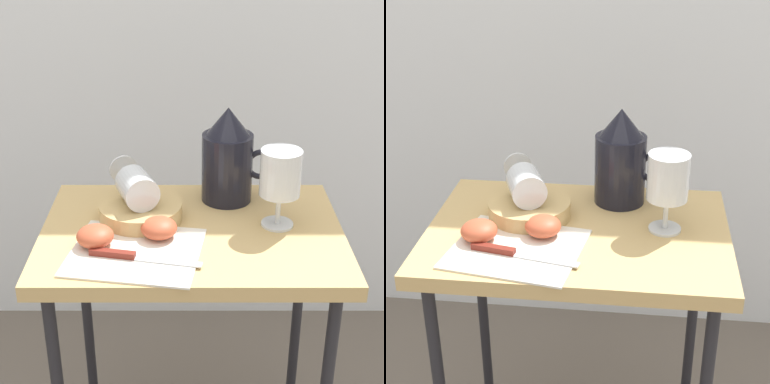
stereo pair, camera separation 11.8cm
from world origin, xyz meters
TOP-DOWN VIEW (x-y plane):
  - table at (0.00, 0.00)m, footprint 0.59×0.41m
  - linen_napkin at (-0.10, -0.09)m, footprint 0.26×0.24m
  - basket_tray at (-0.10, 0.04)m, footprint 0.17×0.17m
  - pitcher at (0.08, 0.13)m, footprint 0.16×0.11m
  - wine_glass_upright at (0.17, 0.01)m, footprint 0.08×0.08m
  - wine_glass_tipped_near at (-0.11, 0.04)m, footprint 0.11×0.16m
  - apple_half_left at (-0.18, -0.07)m, footprint 0.07×0.07m
  - apple_half_right at (-0.06, -0.04)m, footprint 0.07×0.07m
  - knife at (-0.11, -0.12)m, footprint 0.21×0.06m

SIDE VIEW (x-z plane):
  - table at x=0.00m, z-range 0.26..0.93m
  - linen_napkin at x=-0.10m, z-range 0.67..0.67m
  - knife at x=-0.11m, z-range 0.67..0.68m
  - basket_tray at x=-0.10m, z-range 0.67..0.70m
  - apple_half_left at x=-0.18m, z-range 0.67..0.71m
  - apple_half_right at x=-0.06m, z-range 0.67..0.71m
  - wine_glass_tipped_near at x=-0.11m, z-range 0.70..0.77m
  - pitcher at x=0.08m, z-range 0.64..0.85m
  - wine_glass_upright at x=0.17m, z-range 0.69..0.85m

